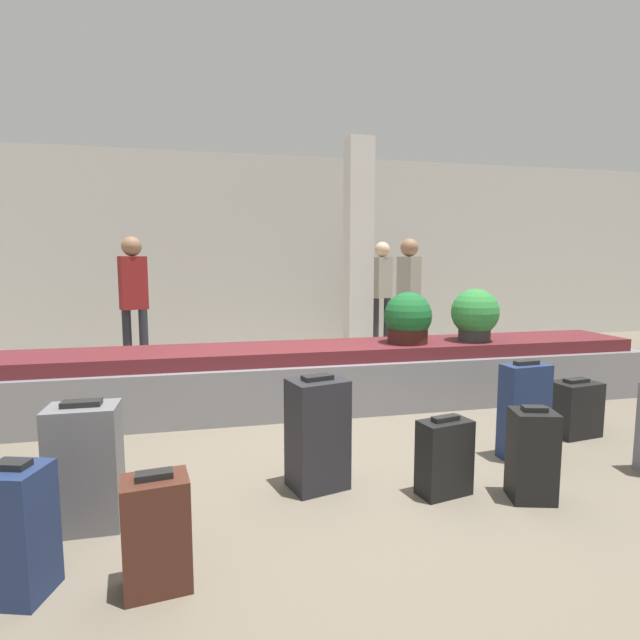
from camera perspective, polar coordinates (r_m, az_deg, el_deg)
ground_plane at (r=3.96m, az=4.09°, el=-14.75°), size 18.00×18.00×0.00m
back_wall at (r=8.59m, az=-5.64°, el=7.76°), size 18.00×0.06×3.20m
carousel at (r=5.00m, az=0.00°, el=-6.51°), size 6.90×0.92×0.62m
pillar at (r=7.41m, az=4.41°, el=7.93°), size 0.36×0.36×3.20m
suitcase_0 at (r=2.67m, az=-31.31°, el=-19.97°), size 0.31×0.30×0.61m
suitcase_1 at (r=4.01m, az=22.29°, el=-9.62°), size 0.36×0.21×0.73m
suitcase_3 at (r=3.38m, az=23.07°, el=-14.01°), size 0.30×0.28×0.58m
suitcase_4 at (r=4.72m, az=27.10°, el=-8.98°), size 0.40×0.31×0.48m
suitcase_5 at (r=3.08m, az=-25.26°, el=-14.93°), size 0.37×0.25×0.71m
suitcase_6 at (r=2.50m, az=-18.18°, el=-22.11°), size 0.31×0.25×0.54m
suitcase_7 at (r=3.30m, az=14.03°, el=-14.96°), size 0.35×0.24×0.50m
suitcase_8 at (r=3.26m, az=-0.30°, el=-12.84°), size 0.40×0.35×0.74m
potted_plant_0 at (r=5.11m, az=10.01°, el=0.09°), size 0.48×0.48×0.52m
potted_plant_1 at (r=5.41m, az=17.29°, el=0.55°), size 0.49×0.49×0.54m
traveler_0 at (r=6.97m, az=10.08°, el=3.44°), size 0.31×0.35×1.75m
traveler_1 at (r=8.26m, az=7.07°, el=4.02°), size 0.37×0.30×1.75m
traveler_2 at (r=6.71m, az=-20.53°, el=2.99°), size 0.36×0.29×1.75m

